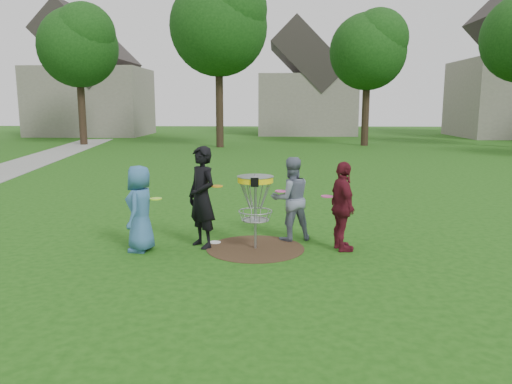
{
  "coord_description": "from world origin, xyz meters",
  "views": [
    {
      "loc": [
        0.35,
        -8.82,
        2.62
      ],
      "look_at": [
        0.0,
        0.3,
        1.0
      ],
      "focal_mm": 35.0,
      "sensor_mm": 36.0,
      "label": 1
    }
  ],
  "objects_px": {
    "player_grey": "(291,199)",
    "player_maroon": "(343,207)",
    "player_blue": "(140,209)",
    "player_black": "(202,197)",
    "disc_golf_basket": "(255,194)"
  },
  "relations": [
    {
      "from": "player_blue",
      "to": "player_grey",
      "type": "bearing_deg",
      "value": 111.55
    },
    {
      "from": "player_blue",
      "to": "player_black",
      "type": "xyz_separation_m",
      "value": [
        1.07,
        0.29,
        0.16
      ]
    },
    {
      "from": "player_blue",
      "to": "player_maroon",
      "type": "height_order",
      "value": "player_maroon"
    },
    {
      "from": "player_maroon",
      "to": "player_grey",
      "type": "bearing_deg",
      "value": 39.87
    },
    {
      "from": "player_black",
      "to": "player_maroon",
      "type": "height_order",
      "value": "player_black"
    },
    {
      "from": "player_maroon",
      "to": "disc_golf_basket",
      "type": "relative_size",
      "value": 1.17
    },
    {
      "from": "player_grey",
      "to": "disc_golf_basket",
      "type": "xyz_separation_m",
      "value": [
        -0.66,
        -0.65,
        0.21
      ]
    },
    {
      "from": "player_blue",
      "to": "disc_golf_basket",
      "type": "xyz_separation_m",
      "value": [
        2.05,
        0.2,
        0.24
      ]
    },
    {
      "from": "player_black",
      "to": "disc_golf_basket",
      "type": "height_order",
      "value": "player_black"
    },
    {
      "from": "player_blue",
      "to": "player_grey",
      "type": "distance_m",
      "value": 2.84
    },
    {
      "from": "player_black",
      "to": "disc_golf_basket",
      "type": "relative_size",
      "value": 1.35
    },
    {
      "from": "player_maroon",
      "to": "disc_golf_basket",
      "type": "bearing_deg",
      "value": 75.74
    },
    {
      "from": "player_grey",
      "to": "player_maroon",
      "type": "height_order",
      "value": "player_grey"
    },
    {
      "from": "player_blue",
      "to": "player_black",
      "type": "distance_m",
      "value": 1.12
    },
    {
      "from": "disc_golf_basket",
      "to": "player_grey",
      "type": "bearing_deg",
      "value": 44.42
    }
  ]
}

